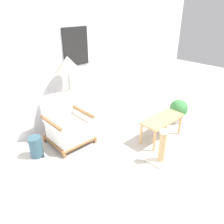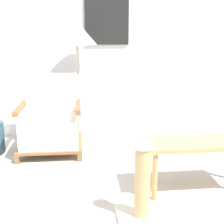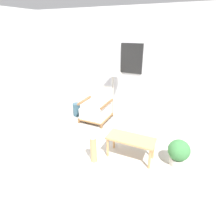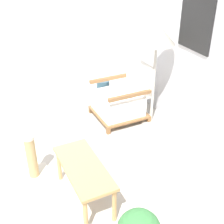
% 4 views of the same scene
% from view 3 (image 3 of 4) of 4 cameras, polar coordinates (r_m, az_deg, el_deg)
% --- Properties ---
extents(ground_plane, '(14.00, 14.00, 0.00)m').
position_cam_3_polar(ground_plane, '(3.29, -13.93, -17.74)').
color(ground_plane, '#B7B2A8').
extents(wall_back, '(8.00, 0.09, 2.70)m').
position_cam_3_polar(wall_back, '(4.69, 3.40, 14.83)').
color(wall_back, silver).
rests_on(wall_back, ground_plane).
extents(armchair, '(0.70, 0.71, 0.87)m').
position_cam_3_polar(armchair, '(4.62, -5.09, 0.95)').
color(armchair, brown).
rests_on(armchair, ground_plane).
extents(floor_lamp, '(0.49, 0.49, 1.47)m').
position_cam_3_polar(floor_lamp, '(4.46, 0.26, 13.26)').
color(floor_lamp, '#B7B2A8').
rests_on(floor_lamp, ground_plane).
extents(coffee_table, '(0.88, 0.37, 0.43)m').
position_cam_3_polar(coffee_table, '(3.25, 6.13, -9.34)').
color(coffee_table, tan).
rests_on(coffee_table, ground_plane).
extents(vase, '(0.22, 0.22, 0.36)m').
position_cam_3_polar(vase, '(4.98, -11.44, 0.81)').
color(vase, '#2D4C5B').
rests_on(vase, ground_plane).
extents(potted_plant, '(0.38, 0.38, 0.50)m').
position_cam_3_polar(potted_plant, '(3.34, 20.91, -12.08)').
color(potted_plant, beige).
rests_on(potted_plant, ground_plane).
extents(scratching_post, '(0.35, 0.35, 0.58)m').
position_cam_3_polar(scratching_post, '(3.22, -6.01, -13.16)').
color(scratching_post, beige).
rests_on(scratching_post, ground_plane).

